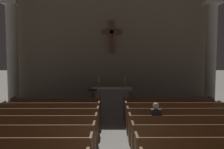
{
  "coord_description": "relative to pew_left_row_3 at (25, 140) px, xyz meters",
  "views": [
    {
      "loc": [
        -0.08,
        -4.68,
        2.81
      ],
      "look_at": [
        0.0,
        7.56,
        1.84
      ],
      "focal_mm": 39.98,
      "sensor_mm": 36.0,
      "label": 1
    }
  ],
  "objects": [
    {
      "name": "pew_left_row_3",
      "position": [
        0.0,
        0.0,
        0.0
      ],
      "size": [
        3.87,
        0.5,
        0.95
      ],
      "color": "brown",
      "rests_on": "ground"
    },
    {
      "name": "pew_left_row_4",
      "position": [
        0.0,
        1.02,
        0.0
      ],
      "size": [
        3.87,
        0.5,
        0.95
      ],
      "color": "brown",
      "rests_on": "ground"
    },
    {
      "name": "pew_left_row_5",
      "position": [
        0.0,
        2.04,
        0.0
      ],
      "size": [
        3.87,
        0.5,
        0.95
      ],
      "color": "brown",
      "rests_on": "ground"
    },
    {
      "name": "pew_left_row_6",
      "position": [
        0.0,
        3.06,
        0.0
      ],
      "size": [
        3.87,
        0.5,
        0.95
      ],
      "color": "brown",
      "rests_on": "ground"
    },
    {
      "name": "pew_left_row_7",
      "position": [
        0.0,
        4.08,
        0.0
      ],
      "size": [
        3.87,
        0.5,
        0.95
      ],
      "color": "brown",
      "rests_on": "ground"
    },
    {
      "name": "pew_right_row_3",
      "position": [
        4.87,
        0.0,
        0.0
      ],
      "size": [
        3.87,
        0.5,
        0.95
      ],
      "color": "brown",
      "rests_on": "ground"
    },
    {
      "name": "pew_right_row_4",
      "position": [
        4.87,
        1.02,
        0.0
      ],
      "size": [
        3.87,
        0.5,
        0.95
      ],
      "color": "brown",
      "rests_on": "ground"
    },
    {
      "name": "pew_right_row_5",
      "position": [
        4.87,
        2.04,
        0.0
      ],
      "size": [
        3.87,
        0.5,
        0.95
      ],
      "color": "brown",
      "rests_on": "ground"
    },
    {
      "name": "pew_right_row_6",
      "position": [
        4.87,
        3.06,
        0.0
      ],
      "size": [
        3.87,
        0.5,
        0.95
      ],
      "color": "brown",
      "rests_on": "ground"
    },
    {
      "name": "pew_right_row_7",
      "position": [
        4.87,
        4.08,
        0.0
      ],
      "size": [
        3.87,
        0.5,
        0.95
      ],
      "color": "brown",
      "rests_on": "ground"
    },
    {
      "name": "column_left_fourth",
      "position": [
        -3.06,
        7.14,
        2.29
      ],
      "size": [
        0.87,
        0.87,
        5.7
      ],
      "color": "#ADA89E",
      "rests_on": "ground"
    },
    {
      "name": "column_right_fourth",
      "position": [
        7.93,
        7.14,
        2.29
      ],
      "size": [
        0.87,
        0.87,
        5.7
      ],
      "color": "#ADA89E",
      "rests_on": "ground"
    },
    {
      "name": "altar",
      "position": [
        2.43,
        6.75,
        0.06
      ],
      "size": [
        2.2,
        0.9,
        1.01
      ],
      "color": "#A8A399",
      "rests_on": "ground"
    },
    {
      "name": "candlestick_left",
      "position": [
        1.73,
        6.75,
        0.72
      ],
      "size": [
        0.16,
        0.16,
        0.6
      ],
      "color": "#B79338",
      "rests_on": "altar"
    },
    {
      "name": "candlestick_right",
      "position": [
        3.13,
        6.75,
        0.72
      ],
      "size": [
        0.16,
        0.16,
        0.6
      ],
      "color": "#B79338",
      "rests_on": "altar"
    },
    {
      "name": "apse_with_cross",
      "position": [
        2.43,
        8.44,
        3.04
      ],
      "size": [
        11.93,
        0.47,
        7.03
      ],
      "color": "gray",
      "rests_on": "ground"
    },
    {
      "name": "lectern",
      "position": [
        1.47,
        5.55,
        0.07
      ],
      "size": [
        0.44,
        0.36,
        1.15
      ],
      "color": "brown",
      "rests_on": "ground"
    },
    {
      "name": "lone_worshipper",
      "position": [
        3.77,
        1.06,
        0.22
      ],
      "size": [
        0.32,
        0.43,
        1.32
      ],
      "color": "#26262B",
      "rests_on": "ground"
    }
  ]
}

